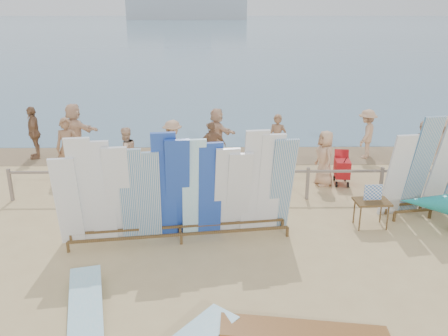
{
  "coord_description": "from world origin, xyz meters",
  "views": [
    {
      "loc": [
        -0.41,
        -8.94,
        5.0
      ],
      "look_at": [
        -0.27,
        2.65,
        1.02
      ],
      "focal_mm": 38.0,
      "sensor_mm": 36.0,
      "label": 1
    }
  ],
  "objects_px": {
    "beachgoer_4": "(212,147)",
    "beachgoer_extra_0": "(443,145)",
    "beach_chair_right": "(248,180)",
    "beachgoer_7": "(277,139)",
    "stroller": "(342,171)",
    "beachgoer_9": "(366,134)",
    "main_surfboard_rack": "(179,192)",
    "beach_chair_left": "(247,183)",
    "beachgoer_11": "(75,130)",
    "beachgoer_2": "(126,153)",
    "beachgoer_3": "(173,146)",
    "flat_board_a": "(86,320)",
    "beachgoer_1": "(68,148)",
    "side_surfboard_rack": "(432,170)",
    "beachgoer_5": "(217,132)",
    "beachgoer_6": "(325,158)",
    "vendor_table": "(371,213)",
    "beachgoer_8": "(424,149)",
    "beachgoer_extra_1": "(34,133)"
  },
  "relations": [
    {
      "from": "main_surfboard_rack",
      "to": "side_surfboard_rack",
      "type": "height_order",
      "value": "side_surfboard_rack"
    },
    {
      "from": "main_surfboard_rack",
      "to": "beachgoer_extra_0",
      "type": "height_order",
      "value": "main_surfboard_rack"
    },
    {
      "from": "beachgoer_extra_0",
      "to": "beachgoer_8",
      "type": "bearing_deg",
      "value": 37.02
    },
    {
      "from": "main_surfboard_rack",
      "to": "beach_chair_right",
      "type": "relative_size",
      "value": 5.66
    },
    {
      "from": "main_surfboard_rack",
      "to": "beachgoer_2",
      "type": "relative_size",
      "value": 3.29
    },
    {
      "from": "beachgoer_8",
      "to": "beachgoer_5",
      "type": "bearing_deg",
      "value": 141.22
    },
    {
      "from": "beach_chair_right",
      "to": "beachgoer_3",
      "type": "distance_m",
      "value": 2.83
    },
    {
      "from": "stroller",
      "to": "beach_chair_left",
      "type": "bearing_deg",
      "value": -162.67
    },
    {
      "from": "main_surfboard_rack",
      "to": "flat_board_a",
      "type": "xyz_separation_m",
      "value": [
        -1.38,
        -2.87,
        -1.16
      ]
    },
    {
      "from": "beachgoer_11",
      "to": "beachgoer_3",
      "type": "height_order",
      "value": "beachgoer_11"
    },
    {
      "from": "beachgoer_extra_0",
      "to": "beach_chair_right",
      "type": "bearing_deg",
      "value": 30.14
    },
    {
      "from": "flat_board_a",
      "to": "beachgoer_1",
      "type": "bearing_deg",
      "value": 93.72
    },
    {
      "from": "beachgoer_2",
      "to": "beachgoer_3",
      "type": "height_order",
      "value": "beachgoer_3"
    },
    {
      "from": "main_surfboard_rack",
      "to": "vendor_table",
      "type": "relative_size",
      "value": 4.88
    },
    {
      "from": "side_surfboard_rack",
      "to": "beachgoer_11",
      "type": "height_order",
      "value": "side_surfboard_rack"
    },
    {
      "from": "flat_board_a",
      "to": "beachgoer_2",
      "type": "xyz_separation_m",
      "value": [
        -0.56,
        6.98,
        0.79
      ]
    },
    {
      "from": "beachgoer_4",
      "to": "beachgoer_6",
      "type": "relative_size",
      "value": 0.96
    },
    {
      "from": "main_surfboard_rack",
      "to": "beach_chair_right",
      "type": "height_order",
      "value": "main_surfboard_rack"
    },
    {
      "from": "beach_chair_left",
      "to": "beachgoer_2",
      "type": "height_order",
      "value": "beachgoer_2"
    },
    {
      "from": "beachgoer_11",
      "to": "beachgoer_7",
      "type": "bearing_deg",
      "value": -158.33
    },
    {
      "from": "beachgoer_11",
      "to": "beachgoer_9",
      "type": "distance_m",
      "value": 10.03
    },
    {
      "from": "beachgoer_8",
      "to": "beachgoer_4",
      "type": "bearing_deg",
      "value": 156.09
    },
    {
      "from": "main_surfboard_rack",
      "to": "beach_chair_left",
      "type": "bearing_deg",
      "value": 52.67
    },
    {
      "from": "beachgoer_9",
      "to": "beachgoer_7",
      "type": "bearing_deg",
      "value": -48.56
    },
    {
      "from": "stroller",
      "to": "main_surfboard_rack",
      "type": "bearing_deg",
      "value": -135.77
    },
    {
      "from": "beachgoer_extra_0",
      "to": "beachgoer_6",
      "type": "bearing_deg",
      "value": 32.25
    },
    {
      "from": "flat_board_a",
      "to": "beachgoer_8",
      "type": "bearing_deg",
      "value": 25.03
    },
    {
      "from": "vendor_table",
      "to": "beachgoer_4",
      "type": "relative_size",
      "value": 0.68
    },
    {
      "from": "stroller",
      "to": "beachgoer_extra_1",
      "type": "relative_size",
      "value": 0.54
    },
    {
      "from": "stroller",
      "to": "beach_chair_right",
      "type": "bearing_deg",
      "value": -166.74
    },
    {
      "from": "vendor_table",
      "to": "flat_board_a",
      "type": "bearing_deg",
      "value": -152.22
    },
    {
      "from": "vendor_table",
      "to": "beach_chair_right",
      "type": "bearing_deg",
      "value": 134.42
    },
    {
      "from": "side_surfboard_rack",
      "to": "beachgoer_1",
      "type": "height_order",
      "value": "side_surfboard_rack"
    },
    {
      "from": "beachgoer_11",
      "to": "stroller",
      "type": "bearing_deg",
      "value": -169.18
    },
    {
      "from": "beach_chair_right",
      "to": "beachgoer_7",
      "type": "height_order",
      "value": "beachgoer_7"
    },
    {
      "from": "beachgoer_2",
      "to": "flat_board_a",
      "type": "bearing_deg",
      "value": 53.13
    },
    {
      "from": "side_surfboard_rack",
      "to": "beachgoer_5",
      "type": "relative_size",
      "value": 1.57
    },
    {
      "from": "beachgoer_5",
      "to": "beachgoer_8",
      "type": "bearing_deg",
      "value": -148.29
    },
    {
      "from": "beachgoer_4",
      "to": "beachgoer_extra_0",
      "type": "relative_size",
      "value": 0.86
    },
    {
      "from": "beachgoer_1",
      "to": "beachgoer_4",
      "type": "height_order",
      "value": "beachgoer_1"
    },
    {
      "from": "vendor_table",
      "to": "beachgoer_6",
      "type": "height_order",
      "value": "beachgoer_6"
    },
    {
      "from": "side_surfboard_rack",
      "to": "beachgoer_4",
      "type": "relative_size",
      "value": 1.66
    },
    {
      "from": "beach_chair_right",
      "to": "beachgoer_5",
      "type": "distance_m",
      "value": 3.49
    },
    {
      "from": "vendor_table",
      "to": "beachgoer_9",
      "type": "bearing_deg",
      "value": 71.74
    },
    {
      "from": "side_surfboard_rack",
      "to": "beachgoer_7",
      "type": "relative_size",
      "value": 1.57
    },
    {
      "from": "beachgoer_extra_1",
      "to": "beachgoer_6",
      "type": "height_order",
      "value": "beachgoer_extra_1"
    },
    {
      "from": "flat_board_a",
      "to": "beachgoer_7",
      "type": "bearing_deg",
      "value": 48.78
    },
    {
      "from": "vendor_table",
      "to": "beach_chair_right",
      "type": "distance_m",
      "value": 3.75
    },
    {
      "from": "flat_board_a",
      "to": "beachgoer_extra_0",
      "type": "relative_size",
      "value": 1.47
    },
    {
      "from": "beachgoer_8",
      "to": "beachgoer_7",
      "type": "height_order",
      "value": "beachgoer_8"
    }
  ]
}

